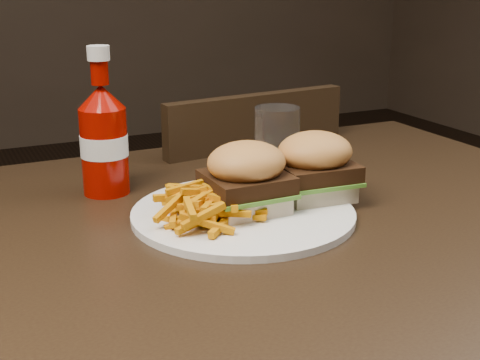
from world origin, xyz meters
name	(u,v)px	position (x,y,z in m)	size (l,w,h in m)	color
dining_table	(216,237)	(0.00, 0.00, 0.73)	(1.20, 0.80, 0.04)	black
chair_far	(212,268)	(0.20, 0.50, 0.43)	(0.39, 0.39, 0.04)	black
plate	(243,214)	(0.04, 0.00, 0.76)	(0.30, 0.30, 0.01)	white
sandwich_half_a	(246,202)	(0.05, 0.00, 0.77)	(0.10, 0.09, 0.02)	beige
sandwich_half_b	(314,189)	(0.16, 0.01, 0.77)	(0.10, 0.09, 0.02)	beige
fries_pile	(207,204)	(-0.02, -0.01, 0.78)	(0.11, 0.11, 0.04)	#CE7A00
ketchup_bottle	(105,154)	(-0.10, 0.18, 0.81)	(0.07, 0.07, 0.14)	#880800
tumbler	(277,142)	(0.17, 0.15, 0.81)	(0.07, 0.07, 0.11)	white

